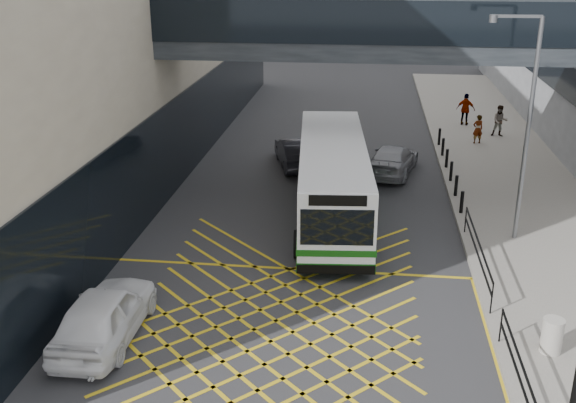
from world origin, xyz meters
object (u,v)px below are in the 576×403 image
(car_silver, at_px, (392,159))
(litter_bin, at_px, (552,336))
(bus, at_px, (332,178))
(pedestrian_b, at_px, (500,121))
(pedestrian_c, at_px, (466,109))
(car_dark, at_px, (296,152))
(car_white, at_px, (104,314))
(street_lamp, at_px, (524,117))
(pedestrian_a, at_px, (478,129))

(car_silver, bearing_deg, litter_bin, 116.19)
(bus, distance_m, litter_bin, 11.06)
(pedestrian_b, distance_m, pedestrian_c, 2.90)
(car_dark, bearing_deg, bus, 92.36)
(car_white, bearing_deg, street_lamp, -146.69)
(car_dark, xyz_separation_m, litter_bin, (8.44, -15.61, -0.08))
(bus, relative_size, litter_bin, 11.74)
(pedestrian_a, distance_m, pedestrian_b, 2.17)
(litter_bin, xyz_separation_m, pedestrian_c, (0.76, 24.46, 0.46))
(bus, xyz_separation_m, pedestrian_c, (7.04, 15.41, -0.57))
(street_lamp, relative_size, pedestrian_c, 4.22)
(pedestrian_b, bearing_deg, pedestrian_a, -128.42)
(litter_bin, height_order, pedestrian_a, pedestrian_a)
(car_silver, relative_size, pedestrian_b, 2.67)
(street_lamp, distance_m, pedestrian_c, 17.29)
(bus, distance_m, pedestrian_a, 13.46)
(car_white, relative_size, street_lamp, 0.62)
(pedestrian_c, bearing_deg, car_white, 82.54)
(pedestrian_a, height_order, pedestrian_c, pedestrian_c)
(street_lamp, bearing_deg, car_dark, 135.02)
(bus, xyz_separation_m, litter_bin, (6.27, -9.05, -1.02))
(litter_bin, distance_m, pedestrian_c, 24.48)
(litter_bin, distance_m, pedestrian_b, 22.16)
(pedestrian_c, bearing_deg, litter_bin, 107.59)
(pedestrian_c, bearing_deg, car_silver, 83.77)
(pedestrian_b, bearing_deg, car_dark, -146.48)
(car_dark, distance_m, car_silver, 4.72)
(pedestrian_c, bearing_deg, street_lamp, 107.91)
(car_dark, distance_m, street_lamp, 12.55)
(street_lamp, bearing_deg, pedestrian_c, 86.15)
(pedestrian_b, bearing_deg, street_lamp, -95.16)
(street_lamp, relative_size, pedestrian_b, 4.53)
(car_white, distance_m, car_dark, 16.52)
(bus, xyz_separation_m, car_white, (-5.61, -9.59, -0.88))
(car_dark, xyz_separation_m, pedestrian_a, (9.36, 4.79, 0.23))
(street_lamp, xyz_separation_m, pedestrian_a, (0.59, 12.85, -3.71))
(bus, height_order, litter_bin, bus)
(car_dark, bearing_deg, litter_bin, 102.50)
(car_silver, distance_m, litter_bin, 15.50)
(car_white, xyz_separation_m, pedestrian_b, (14.23, 22.58, 0.25))
(car_dark, height_order, pedestrian_c, pedestrian_c)
(pedestrian_a, xyz_separation_m, pedestrian_b, (1.43, 1.63, 0.09))
(car_dark, bearing_deg, pedestrian_b, -165.14)
(car_dark, relative_size, car_silver, 0.98)
(pedestrian_a, xyz_separation_m, pedestrian_c, (-0.16, 4.06, 0.15))
(car_silver, xyz_separation_m, pedestrian_c, (4.52, 9.42, 0.37))
(car_dark, height_order, pedestrian_b, pedestrian_b)
(street_lamp, bearing_deg, bus, 164.83)
(car_dark, relative_size, pedestrian_c, 2.45)
(car_dark, xyz_separation_m, pedestrian_c, (9.20, 8.85, 0.38))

